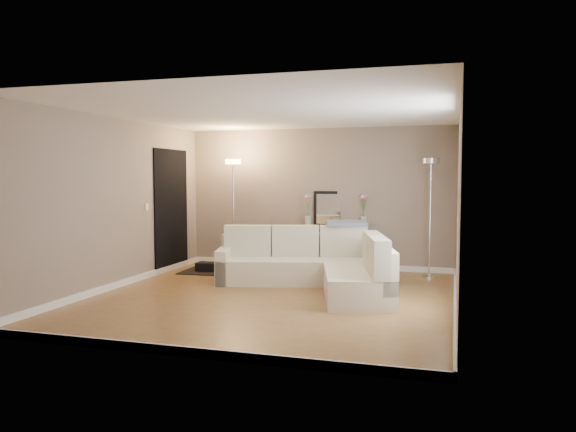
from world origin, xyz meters
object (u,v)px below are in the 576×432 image
(console_table, at_px, (331,247))
(floor_lamp_lit, at_px, (233,191))
(sectional_sofa, at_px, (320,266))
(floor_lamp_unlit, at_px, (431,194))

(console_table, height_order, floor_lamp_lit, floor_lamp_lit)
(sectional_sofa, height_order, floor_lamp_unlit, floor_lamp_unlit)
(sectional_sofa, height_order, console_table, sectional_sofa)
(console_table, xyz_separation_m, floor_lamp_lit, (-1.76, -0.40, 1.02))
(floor_lamp_unlit, bearing_deg, floor_lamp_lit, 179.96)
(floor_lamp_lit, xyz_separation_m, floor_lamp_unlit, (3.54, -0.00, -0.01))
(sectional_sofa, bearing_deg, floor_lamp_unlit, 39.03)
(floor_lamp_lit, height_order, floor_lamp_unlit, floor_lamp_lit)
(floor_lamp_lit, bearing_deg, sectional_sofa, -33.59)
(sectional_sofa, bearing_deg, floor_lamp_lit, 146.41)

